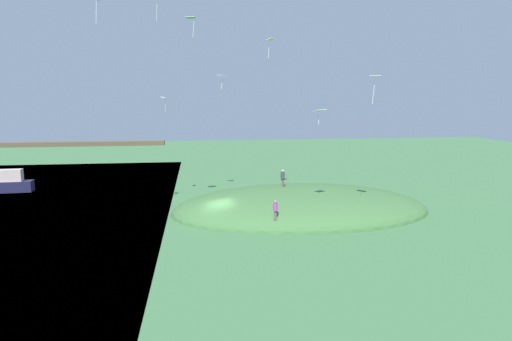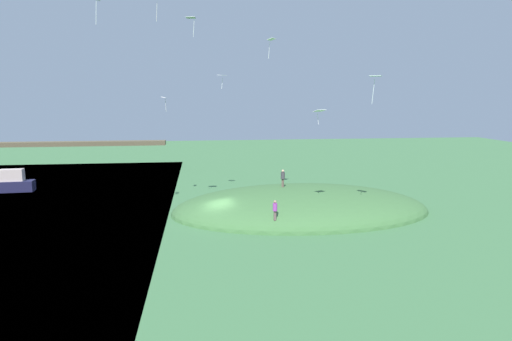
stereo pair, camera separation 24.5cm
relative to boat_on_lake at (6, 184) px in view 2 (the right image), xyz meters
The scene contains 13 objects.
ground_plane 30.72m from the boat_on_lake, 32.77° to the right, with size 160.00×160.00×0.00m, color #3D6C41.
grass_hill 37.21m from the boat_on_lake, 21.72° to the right, with size 26.78×16.51×4.93m, color #3C6838.
bridge_deck_far 14.55m from the boat_on_lake, 95.24° to the left, with size 40.00×1.80×0.70m, color brown.
boat_on_lake is the anchor object (origin of this frame).
person_near_shore 35.32m from the boat_on_lake, 21.76° to the right, with size 0.57×0.57×1.85m.
person_walking_path 36.98m from the boat_on_lake, 34.14° to the right, with size 0.41×0.41×1.80m.
kite_0 24.54m from the boat_on_lake, 22.60° to the right, with size 0.56×0.71×1.61m.
kite_1 32.15m from the boat_on_lake, 25.91° to the right, with size 1.05×1.09×1.36m.
kite_2 46.44m from the boat_on_lake, 32.44° to the right, with size 1.10×1.02×2.19m.
kite_4 37.37m from the boat_on_lake, 18.46° to the right, with size 1.08×1.15×2.05m.
kite_5 41.70m from the boat_on_lake, 33.27° to the right, with size 1.11×0.97×1.24m.
kite_6 32.22m from the boat_on_lake, 27.09° to the right, with size 1.03×0.83×1.90m.
kite_7 31.27m from the boat_on_lake, 50.13° to the right, with size 0.58×0.77×2.05m.
Camera 2 is at (-1.50, -40.69, 11.71)m, focal length 30.86 mm.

